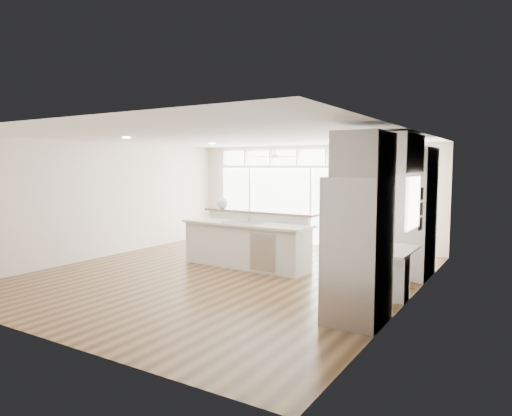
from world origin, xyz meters
The scene contains 24 objects.
floor centered at (0.00, 0.00, -0.01)m, with size 7.00×8.00×0.02m, color #412A14.
ceiling centered at (0.00, 0.00, 2.70)m, with size 7.00×8.00×0.02m, color white.
wall_back centered at (0.00, 4.00, 1.35)m, with size 7.00×0.04×2.70m, color beige.
wall_front centered at (0.00, -4.00, 1.35)m, with size 7.00×0.04×2.70m, color beige.
wall_left centered at (-3.50, 0.00, 1.35)m, with size 0.04×8.00×2.70m, color beige.
wall_right centered at (3.50, 0.00, 1.35)m, with size 0.04×8.00×2.70m, color beige.
glass_wall centered at (0.00, 3.94, 1.05)m, with size 5.80×0.06×2.08m, color white.
transom_row centered at (0.00, 3.94, 2.38)m, with size 5.90×0.06×0.40m, color white.
desk_window centered at (3.46, 0.30, 1.55)m, with size 0.04×0.85×0.85m, color white.
ceiling_fan centered at (-0.50, 2.80, 2.48)m, with size 1.16×1.16×0.32m, color white.
recessed_lights centered at (0.00, 0.20, 2.68)m, with size 3.40×3.00×0.02m, color silver.
oven_cabinet centered at (3.17, 1.80, 1.25)m, with size 0.64×1.20×2.50m, color silver.
desk_nook centered at (3.13, 0.30, 0.38)m, with size 0.72×1.30×0.76m, color silver.
upper_cabinets centered at (3.17, 0.30, 2.35)m, with size 0.64×1.30×0.64m, color silver.
refrigerator centered at (3.11, -1.35, 1.00)m, with size 0.76×0.90×2.00m, color #A1A1A6.
fridge_cabinet centered at (3.17, -1.35, 2.30)m, with size 0.64×0.90×0.60m, color silver.
framed_photos centered at (3.46, 0.92, 1.40)m, with size 0.06×0.22×0.80m, color black.
kitchen_island centered at (-0.05, 0.75, 0.58)m, with size 2.92×1.10×1.16m, color silver.
rug centered at (2.92, 0.99, 0.01)m, with size 0.92×0.66×0.01m, color #341E10.
office_chair centered at (2.35, 0.01, 0.55)m, with size 0.57×0.53×1.10m, color black.
fishbowl centered at (-0.98, 1.19, 1.29)m, with size 0.26×0.26×0.26m, color silver.
monitor centered at (3.05, 0.30, 0.94)m, with size 0.07×0.43×0.36m, color black.
keyboard centered at (2.88, 0.30, 0.77)m, with size 0.12×0.31×0.02m, color white.
potted_plant centered at (3.17, 1.80, 2.62)m, with size 0.27×0.29×0.23m, color #2D5C27.
Camera 1 is at (5.13, -7.32, 2.15)m, focal length 32.00 mm.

